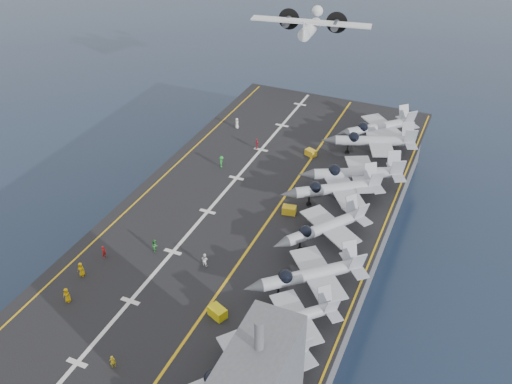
% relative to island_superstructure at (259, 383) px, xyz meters
% --- Properties ---
extents(ground, '(500.00, 500.00, 0.00)m').
position_rel_island_superstructure_xyz_m(ground, '(-15.00, 30.00, -17.90)').
color(ground, '#142135').
rests_on(ground, ground).
extents(hull, '(36.00, 90.00, 10.00)m').
position_rel_island_superstructure_xyz_m(hull, '(-15.00, 30.00, -12.90)').
color(hull, '#56595E').
rests_on(hull, ground).
extents(flight_deck, '(38.00, 92.00, 0.40)m').
position_rel_island_superstructure_xyz_m(flight_deck, '(-15.00, 30.00, -7.70)').
color(flight_deck, black).
rests_on(flight_deck, hull).
extents(foul_line, '(0.35, 90.00, 0.02)m').
position_rel_island_superstructure_xyz_m(foul_line, '(-12.00, 30.00, -7.48)').
color(foul_line, gold).
rests_on(foul_line, flight_deck).
extents(landing_centerline, '(0.50, 90.00, 0.02)m').
position_rel_island_superstructure_xyz_m(landing_centerline, '(-21.00, 30.00, -7.48)').
color(landing_centerline, silver).
rests_on(landing_centerline, flight_deck).
extents(deck_edge_port, '(0.25, 90.00, 0.02)m').
position_rel_island_superstructure_xyz_m(deck_edge_port, '(-32.00, 30.00, -7.48)').
color(deck_edge_port, gold).
rests_on(deck_edge_port, flight_deck).
extents(deck_edge_stbd, '(0.25, 90.00, 0.02)m').
position_rel_island_superstructure_xyz_m(deck_edge_stbd, '(3.50, 30.00, -7.48)').
color(deck_edge_stbd, gold).
rests_on(deck_edge_stbd, flight_deck).
extents(island_superstructure, '(5.00, 10.00, 15.00)m').
position_rel_island_superstructure_xyz_m(island_superstructure, '(0.00, 0.00, 0.00)').
color(island_superstructure, '#56595E').
rests_on(island_superstructure, flight_deck).
extents(fighter_jet_1, '(18.24, 18.92, 5.50)m').
position_rel_island_superstructure_xyz_m(fighter_jet_1, '(-3.28, 4.43, -4.75)').
color(fighter_jet_1, gray).
rests_on(fighter_jet_1, flight_deck).
extents(fighter_jet_2, '(15.20, 15.06, 4.46)m').
position_rel_island_superstructure_xyz_m(fighter_jet_2, '(-1.82, 13.00, -5.27)').
color(fighter_jet_2, gray).
rests_on(fighter_jet_2, flight_deck).
extents(fighter_jet_3, '(17.92, 17.44, 5.22)m').
position_rel_island_superstructure_xyz_m(fighter_jet_3, '(-1.88, 20.48, -4.89)').
color(fighter_jet_3, '#939AA4').
rests_on(fighter_jet_3, flight_deck).
extents(fighter_jet_4, '(16.28, 17.30, 5.00)m').
position_rel_island_superstructure_xyz_m(fighter_jet_4, '(-3.25, 30.18, -5.00)').
color(fighter_jet_4, '#999FA8').
rests_on(fighter_jet_4, flight_deck).
extents(fighter_jet_5, '(18.32, 17.12, 5.30)m').
position_rel_island_superstructure_xyz_m(fighter_jet_5, '(-4.49, 39.87, -4.85)').
color(fighter_jet_5, '#9BA5AD').
rests_on(fighter_jet_5, flight_deck).
extents(fighter_jet_6, '(19.10, 16.65, 5.57)m').
position_rel_island_superstructure_xyz_m(fighter_jet_6, '(-2.80, 44.91, -4.72)').
color(fighter_jet_6, gray).
rests_on(fighter_jet_6, flight_deck).
extents(fighter_jet_7, '(18.47, 15.55, 5.45)m').
position_rel_island_superstructure_xyz_m(fighter_jet_7, '(-2.90, 56.23, -4.77)').
color(fighter_jet_7, gray).
rests_on(fighter_jet_7, flight_deck).
extents(fighter_jet_8, '(17.88, 17.70, 5.24)m').
position_rel_island_superstructure_xyz_m(fighter_jet_8, '(-3.29, 61.77, -4.88)').
color(fighter_jet_8, '#A2AAB3').
rests_on(fighter_jet_8, flight_deck).
extents(tow_cart_a, '(2.46, 2.08, 1.26)m').
position_rel_island_superstructure_xyz_m(tow_cart_a, '(-10.32, 12.01, -6.87)').
color(tow_cart_a, gold).
rests_on(tow_cart_a, flight_deck).
extents(tow_cart_b, '(2.17, 1.60, 1.19)m').
position_rel_island_superstructure_xyz_m(tow_cart_b, '(-9.91, 34.36, -6.91)').
color(tow_cart_b, gold).
rests_on(tow_cart_b, flight_deck).
extents(tow_cart_c, '(2.14, 1.83, 1.09)m').
position_rel_island_superstructure_xyz_m(tow_cart_c, '(-12.46, 51.53, -6.96)').
color(tow_cart_c, gold).
rests_on(tow_cart_c, flight_deck).
extents(crew_0, '(1.29, 0.96, 1.97)m').
position_rel_island_superstructure_xyz_m(crew_0, '(-27.81, 7.06, -6.51)').
color(crew_0, '#D49F08').
rests_on(crew_0, flight_deck).
extents(crew_1, '(0.84, 1.17, 1.85)m').
position_rel_island_superstructure_xyz_m(crew_1, '(-28.63, 15.50, -6.57)').
color(crew_1, '#B21919').
rests_on(crew_1, flight_deck).
extents(crew_2, '(1.24, 1.35, 1.87)m').
position_rel_island_superstructure_xyz_m(crew_2, '(-23.25, 19.33, -6.57)').
color(crew_2, '#2B8D33').
rests_on(crew_2, flight_deck).
extents(crew_3, '(1.15, 1.40, 2.00)m').
position_rel_island_superstructure_xyz_m(crew_3, '(-24.70, 42.16, -6.50)').
color(crew_3, '#1E912C').
rests_on(crew_3, flight_deck).
extents(crew_4, '(1.27, 1.39, 1.93)m').
position_rel_island_superstructure_xyz_m(crew_4, '(-21.82, 50.07, -6.54)').
color(crew_4, '#B22835').
rests_on(crew_4, flight_deck).
extents(crew_5, '(1.16, 1.40, 2.00)m').
position_rel_island_superstructure_xyz_m(crew_5, '(-28.26, 55.76, -6.50)').
color(crew_5, silver).
rests_on(crew_5, flight_deck).
extents(crew_6, '(1.19, 1.18, 1.67)m').
position_rel_island_superstructure_xyz_m(crew_6, '(-17.12, 1.14, -6.66)').
color(crew_6, yellow).
rests_on(crew_6, flight_deck).
extents(crew_7, '(1.26, 0.95, 1.89)m').
position_rel_island_superstructure_xyz_m(crew_7, '(-15.83, 19.33, -6.55)').
color(crew_7, white).
rests_on(crew_7, flight_deck).
extents(transport_plane, '(26.89, 20.45, 5.79)m').
position_rel_island_superstructure_xyz_m(transport_plane, '(-23.29, 81.06, 4.21)').
color(transport_plane, silver).
extents(crew_8, '(1.29, 0.96, 1.97)m').
position_rel_island_superstructure_xyz_m(crew_8, '(-29.15, 11.47, -6.51)').
color(crew_8, '#D49F08').
rests_on(crew_8, flight_deck).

